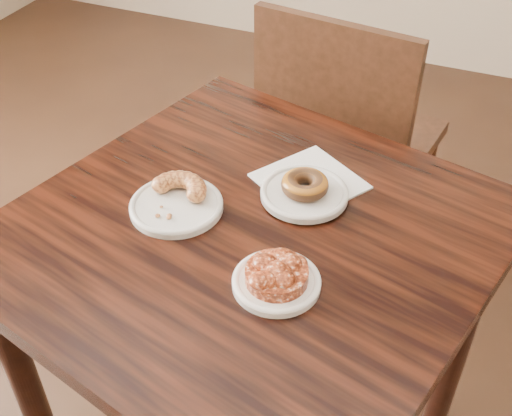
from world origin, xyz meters
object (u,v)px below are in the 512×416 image
at_px(cafe_table, 251,355).
at_px(cruller_fragment, 175,197).
at_px(apple_fritter, 277,273).
at_px(glazed_donut, 305,185).
at_px(chair_far, 354,141).

height_order(cafe_table, cruller_fragment, cruller_fragment).
bearing_deg(cafe_table, apple_fritter, -36.20).
xyz_separation_m(glazed_donut, apple_fritter, (0.03, -0.24, -0.00)).
relative_size(cafe_table, glazed_donut, 9.05).
xyz_separation_m(cafe_table, apple_fritter, (0.10, -0.12, 0.40)).
distance_m(chair_far, apple_fritter, 0.98).
distance_m(cafe_table, chair_far, 0.80).
xyz_separation_m(glazed_donut, cruller_fragment, (-0.21, -0.12, -0.00)).
bearing_deg(cruller_fragment, chair_far, 79.56).
height_order(cafe_table, apple_fritter, apple_fritter).
height_order(cafe_table, chair_far, chair_far).
relative_size(chair_far, glazed_donut, 9.87).
bearing_deg(cafe_table, cruller_fragment, -163.84).
height_order(chair_far, cruller_fragment, chair_far).
bearing_deg(chair_far, cruller_fragment, 87.75).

